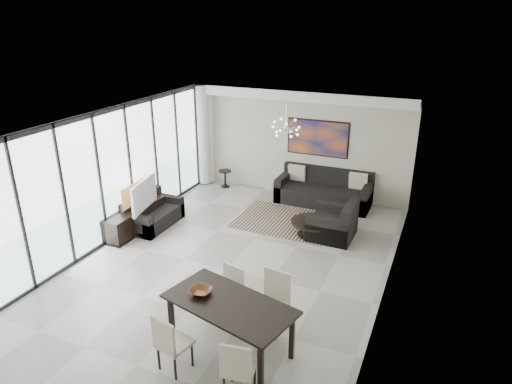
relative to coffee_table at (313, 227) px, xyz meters
The scene contains 20 objects.
room_shell 2.56m from the coffee_table, 107.59° to the right, with size 6.00×9.00×2.90m.
window_wall 4.70m from the coffee_table, 151.90° to the right, with size 0.37×8.95×2.90m.
soffit 3.55m from the coffee_table, 117.70° to the left, with size 5.98×0.40×0.26m, color white.
painting 2.83m from the coffee_table, 105.27° to the left, with size 1.68×0.04×0.98m, color #CC5F1C.
chandelier 2.34m from the coffee_table, 156.30° to the left, with size 0.66×0.66×0.71m.
rug 0.96m from the coffee_table, 150.01° to the left, with size 2.35×1.80×0.01m, color black.
coffee_table is the anchor object (origin of this frame).
bowl_coffee 0.20m from the coffee_table, 128.89° to the left, with size 0.23×0.23×0.07m, color brown.
sofa_main 1.97m from the coffee_table, 98.27° to the left, with size 2.46×1.01×0.89m.
loveseat 3.82m from the coffee_table, 164.76° to the right, with size 0.82×1.46×0.73m.
armchair 0.48m from the coffee_table, 13.75° to the left, with size 0.98×1.04×0.87m.
side_table 3.80m from the coffee_table, 148.71° to the left, with size 0.37×0.37×0.51m.
tv_console 4.14m from the coffee_table, 160.31° to the right, with size 0.50×1.79×0.56m, color black.
television 4.03m from the coffee_table, 160.36° to the right, with size 1.17×0.15×0.68m, color gray.
dining_table 4.16m from the coffee_table, 90.75° to the right, with size 2.12×1.42×0.81m.
dining_chair_sw 4.95m from the coffee_table, 97.03° to the right, with size 0.51×0.51×0.92m.
dining_chair_se 4.99m from the coffee_table, 84.58° to the right, with size 0.48×0.48×0.91m.
dining_chair_nw 3.42m from the coffee_table, 97.08° to the right, with size 0.50×0.50×0.90m.
dining_chair_ne 3.44m from the coffee_table, 83.78° to the right, with size 0.52×0.52×1.00m.
bowl_dining 4.18m from the coffee_table, 97.74° to the right, with size 0.33×0.33×0.08m, color brown.
Camera 1 is at (3.67, -6.98, 4.78)m, focal length 32.00 mm.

